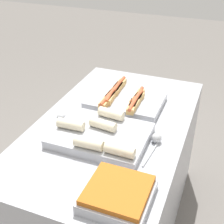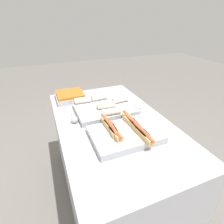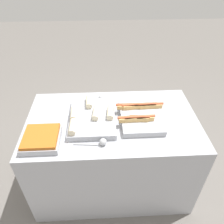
# 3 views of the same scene
# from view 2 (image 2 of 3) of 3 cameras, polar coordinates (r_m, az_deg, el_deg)

# --- Properties ---
(ground_plane) EXTENTS (12.00, 12.00, 0.00)m
(ground_plane) POSITION_cam_2_polar(r_m,az_deg,el_deg) (2.01, 0.03, -24.21)
(ground_plane) COLOR slate
(counter) EXTENTS (1.46, 0.85, 0.86)m
(counter) POSITION_cam_2_polar(r_m,az_deg,el_deg) (1.68, 0.03, -15.40)
(counter) COLOR #A8AAB2
(counter) RESTS_ON ground_plane
(tray_hotdogs) EXTENTS (0.41, 0.47, 0.10)m
(tray_hotdogs) POSITION_cam_2_polar(r_m,az_deg,el_deg) (1.22, 4.39, -6.65)
(tray_hotdogs) COLOR #A8AAB2
(tray_hotdogs) RESTS_ON counter
(tray_wraps) EXTENTS (0.38, 0.50, 0.10)m
(tray_wraps) POSITION_cam_2_polar(r_m,az_deg,el_deg) (1.54, -2.37, 1.36)
(tray_wraps) COLOR #A8AAB2
(tray_wraps) RESTS_ON counter
(tray_side_front) EXTENTS (0.27, 0.28, 0.07)m
(tray_side_front) POSITION_cam_2_polar(r_m,az_deg,el_deg) (1.82, -13.49, 5.07)
(tray_side_front) COLOR #A8AAB2
(tray_side_front) RESTS_ON counter
(serving_spoon_near) EXTENTS (0.25, 0.06, 0.06)m
(serving_spoon_near) POSITION_cam_2_polar(r_m,az_deg,el_deg) (1.42, -12.23, -2.32)
(serving_spoon_near) COLOR #B2B5BA
(serving_spoon_near) RESTS_ON counter
(serving_spoon_far) EXTENTS (0.24, 0.06, 0.06)m
(serving_spoon_far) POSITION_cam_2_polar(r_m,az_deg,el_deg) (1.60, 8.27, 1.70)
(serving_spoon_far) COLOR #B2B5BA
(serving_spoon_far) RESTS_ON counter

